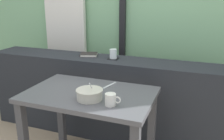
# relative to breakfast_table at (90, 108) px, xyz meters

# --- Properties ---
(outdoor_backdrop) EXTENTS (4.80, 0.08, 2.80)m
(outdoor_backdrop) POSITION_rel_breakfast_table_xyz_m (-0.03, 1.31, 0.79)
(outdoor_backdrop) COLOR #7AAD7F
(outdoor_backdrop) RESTS_ON ground
(curtain_left_panel) EXTENTS (0.56, 0.06, 2.50)m
(curtain_left_panel) POSITION_rel_breakfast_table_xyz_m (-0.91, 1.21, 0.64)
(curtain_left_panel) COLOR silver
(curtain_left_panel) RESTS_ON ground
(window_divider_post) EXTENTS (0.07, 0.05, 2.60)m
(window_divider_post) POSITION_rel_breakfast_table_xyz_m (-0.15, 1.24, 0.69)
(window_divider_post) COLOR black
(window_divider_post) RESTS_ON ground
(dark_console_ledge) EXTENTS (2.80, 0.38, 0.85)m
(dark_console_ledge) POSITION_rel_breakfast_table_xyz_m (-0.03, 0.64, -0.18)
(dark_console_ledge) COLOR #23262B
(dark_console_ledge) RESTS_ON ground
(breakfast_table) EXTENTS (1.00, 0.65, 0.74)m
(breakfast_table) POSITION_rel_breakfast_table_xyz_m (0.00, 0.00, 0.00)
(breakfast_table) COLOR #414145
(breakfast_table) RESTS_ON ground
(coaster_square) EXTENTS (0.10, 0.10, 0.00)m
(coaster_square) POSITION_rel_breakfast_table_xyz_m (-0.05, 0.65, 0.25)
(coaster_square) COLOR black
(coaster_square) RESTS_ON dark_console_ledge
(juice_glass) EXTENTS (0.07, 0.07, 0.09)m
(juice_glass) POSITION_rel_breakfast_table_xyz_m (-0.05, 0.65, 0.29)
(juice_glass) COLOR white
(juice_glass) RESTS_ON coaster_square
(closed_book) EXTENTS (0.21, 0.19, 0.03)m
(closed_book) POSITION_rel_breakfast_table_xyz_m (-0.33, 0.69, 0.26)
(closed_book) COLOR black
(closed_book) RESTS_ON dark_console_ledge
(soup_bowl) EXTENTS (0.20, 0.20, 0.14)m
(soup_bowl) POSITION_rel_breakfast_table_xyz_m (0.06, -0.12, 0.17)
(soup_bowl) COLOR #BCB7A8
(soup_bowl) RESTS_ON breakfast_table
(fork_utensil) EXTENTS (0.06, 0.17, 0.01)m
(fork_utensil) POSITION_rel_breakfast_table_xyz_m (0.09, 0.20, 0.14)
(fork_utensil) COLOR silver
(fork_utensil) RESTS_ON breakfast_table
(ceramic_mug) EXTENTS (0.11, 0.08, 0.08)m
(ceramic_mug) POSITION_rel_breakfast_table_xyz_m (0.24, -0.16, 0.17)
(ceramic_mug) COLOR silver
(ceramic_mug) RESTS_ON breakfast_table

